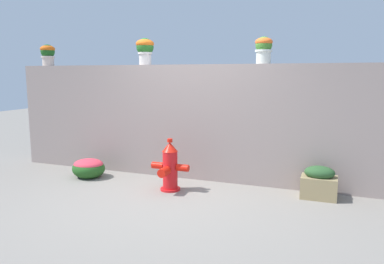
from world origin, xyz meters
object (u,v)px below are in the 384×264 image
(potted_plant_0, at_px, (48,53))
(flower_bush_left, at_px, (89,167))
(potted_plant_1, at_px, (145,48))
(fire_hydrant, at_px, (170,168))
(potted_plant_2, at_px, (264,48))
(planter_box, at_px, (319,183))

(potted_plant_0, bearing_deg, flower_bush_left, -27.96)
(potted_plant_1, bearing_deg, fire_hydrant, -45.99)
(potted_plant_0, distance_m, potted_plant_1, 2.04)
(fire_hydrant, height_order, flower_bush_left, fire_hydrant)
(potted_plant_1, distance_m, flower_bush_left, 2.16)
(flower_bush_left, bearing_deg, potted_plant_1, 42.62)
(potted_plant_0, height_order, flower_bush_left, potted_plant_0)
(potted_plant_2, distance_m, fire_hydrant, 2.24)
(potted_plant_0, height_order, planter_box, potted_plant_0)
(potted_plant_0, distance_m, fire_hydrant, 3.43)
(potted_plant_0, height_order, potted_plant_1, potted_plant_1)
(potted_plant_1, distance_m, potted_plant_2, 1.95)
(potted_plant_2, bearing_deg, planter_box, -26.88)
(potted_plant_0, relative_size, fire_hydrant, 0.52)
(fire_hydrant, relative_size, planter_box, 1.61)
(potted_plant_2, bearing_deg, potted_plant_0, -180.00)
(flower_bush_left, distance_m, planter_box, 3.57)
(planter_box, bearing_deg, fire_hydrant, -168.56)
(potted_plant_2, height_order, flower_bush_left, potted_plant_2)
(flower_bush_left, bearing_deg, fire_hydrant, -5.99)
(potted_plant_0, xyz_separation_m, potted_plant_2, (3.99, 0.00, 0.00))
(potted_plant_1, bearing_deg, potted_plant_0, 179.12)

